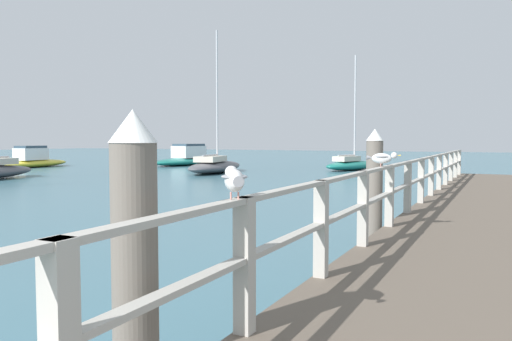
{
  "coord_description": "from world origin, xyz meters",
  "views": [
    {
      "loc": [
        0.44,
        0.98,
        1.83
      ],
      "look_at": [
        -3.82,
        9.53,
        1.24
      ],
      "focal_mm": 35.27,
      "sensor_mm": 36.0,
      "label": 1
    }
  ],
  "objects_px": {
    "boat_3": "(352,164)",
    "seagull_foreground": "(234,179)",
    "channel_buoy": "(116,165)",
    "boat_5": "(185,158)",
    "dock_piling_near": "(135,274)",
    "seagull_background": "(382,158)",
    "dock_piling_far": "(374,188)",
    "boat_2": "(215,166)",
    "boat_1": "(35,160)"
  },
  "relations": [
    {
      "from": "boat_2",
      "to": "boat_3",
      "type": "height_order",
      "value": "boat_2"
    },
    {
      "from": "seagull_background",
      "to": "boat_1",
      "type": "xyz_separation_m",
      "value": [
        -26.28,
        15.87,
        -1.09
      ]
    },
    {
      "from": "boat_5",
      "to": "channel_buoy",
      "type": "height_order",
      "value": "boat_5"
    },
    {
      "from": "boat_3",
      "to": "channel_buoy",
      "type": "distance_m",
      "value": 13.77
    },
    {
      "from": "dock_piling_far",
      "to": "boat_2",
      "type": "xyz_separation_m",
      "value": [
        -12.34,
        15.19,
        -0.62
      ]
    },
    {
      "from": "seagull_background",
      "to": "dock_piling_near",
      "type": "bearing_deg",
      "value": -14.13
    },
    {
      "from": "boat_5",
      "to": "seagull_background",
      "type": "bearing_deg",
      "value": -45.15
    },
    {
      "from": "dock_piling_near",
      "to": "channel_buoy",
      "type": "height_order",
      "value": "dock_piling_near"
    },
    {
      "from": "dock_piling_near",
      "to": "channel_buoy",
      "type": "relative_size",
      "value": 1.43
    },
    {
      "from": "dock_piling_near",
      "to": "dock_piling_far",
      "type": "distance_m",
      "value": 6.15
    },
    {
      "from": "boat_1",
      "to": "dock_piling_far",
      "type": "bearing_deg",
      "value": 143.42
    },
    {
      "from": "seagull_background",
      "to": "boat_5",
      "type": "height_order",
      "value": "seagull_background"
    },
    {
      "from": "dock_piling_far",
      "to": "channel_buoy",
      "type": "bearing_deg",
      "value": 142.95
    },
    {
      "from": "seagull_foreground",
      "to": "boat_2",
      "type": "height_order",
      "value": "boat_2"
    },
    {
      "from": "dock_piling_far",
      "to": "boat_5",
      "type": "xyz_separation_m",
      "value": [
        -18.38,
        21.14,
        -0.51
      ]
    },
    {
      "from": "boat_3",
      "to": "seagull_foreground",
      "type": "bearing_deg",
      "value": -58.7
    },
    {
      "from": "boat_5",
      "to": "dock_piling_near",
      "type": "bearing_deg",
      "value": -51.24
    },
    {
      "from": "dock_piling_far",
      "to": "boat_3",
      "type": "relative_size",
      "value": 0.29
    },
    {
      "from": "boat_2",
      "to": "boat_5",
      "type": "xyz_separation_m",
      "value": [
        -6.04,
        5.95,
        0.11
      ]
    },
    {
      "from": "channel_buoy",
      "to": "boat_5",
      "type": "bearing_deg",
      "value": 93.81
    },
    {
      "from": "boat_5",
      "to": "seagull_foreground",
      "type": "bearing_deg",
      "value": -50.14
    },
    {
      "from": "seagull_background",
      "to": "boat_3",
      "type": "bearing_deg",
      "value": -172.89
    },
    {
      "from": "channel_buoy",
      "to": "seagull_foreground",
      "type": "bearing_deg",
      "value": -46.27
    },
    {
      "from": "seagull_background",
      "to": "channel_buoy",
      "type": "relative_size",
      "value": 0.34
    },
    {
      "from": "boat_1",
      "to": "boat_3",
      "type": "distance_m",
      "value": 20.59
    },
    {
      "from": "seagull_foreground",
      "to": "boat_3",
      "type": "relative_size",
      "value": 0.06
    },
    {
      "from": "boat_1",
      "to": "boat_5",
      "type": "height_order",
      "value": "boat_5"
    },
    {
      "from": "dock_piling_near",
      "to": "seagull_foreground",
      "type": "relative_size",
      "value": 4.87
    },
    {
      "from": "dock_piling_far",
      "to": "seagull_background",
      "type": "distance_m",
      "value": 1.37
    },
    {
      "from": "seagull_foreground",
      "to": "boat_5",
      "type": "relative_size",
      "value": 0.07
    },
    {
      "from": "boat_5",
      "to": "boat_2",
      "type": "bearing_deg",
      "value": -39.75
    },
    {
      "from": "boat_2",
      "to": "dock_piling_near",
      "type": "bearing_deg",
      "value": -69.68
    },
    {
      "from": "dock_piling_far",
      "to": "boat_1",
      "type": "xyz_separation_m",
      "value": [
        -25.89,
        14.68,
        -0.54
      ]
    },
    {
      "from": "seagull_background",
      "to": "boat_5",
      "type": "relative_size",
      "value": 0.08
    },
    {
      "from": "dock_piling_far",
      "to": "boat_5",
      "type": "height_order",
      "value": "dock_piling_far"
    },
    {
      "from": "seagull_foreground",
      "to": "boat_5",
      "type": "height_order",
      "value": "seagull_foreground"
    },
    {
      "from": "dock_piling_near",
      "to": "seagull_background",
      "type": "xyz_separation_m",
      "value": [
        0.39,
        4.96,
        0.55
      ]
    },
    {
      "from": "boat_1",
      "to": "boat_3",
      "type": "relative_size",
      "value": 0.79
    },
    {
      "from": "boat_2",
      "to": "channel_buoy",
      "type": "xyz_separation_m",
      "value": [
        -5.53,
        -1.7,
        -0.03
      ]
    },
    {
      "from": "boat_5",
      "to": "boat_1",
      "type": "bearing_deg",
      "value": -134.52
    },
    {
      "from": "dock_piling_far",
      "to": "boat_3",
      "type": "distance_m",
      "value": 21.82
    },
    {
      "from": "boat_2",
      "to": "boat_3",
      "type": "distance_m",
      "value": 8.33
    },
    {
      "from": "dock_piling_near",
      "to": "boat_3",
      "type": "height_order",
      "value": "boat_3"
    },
    {
      "from": "dock_piling_far",
      "to": "seagull_foreground",
      "type": "relative_size",
      "value": 4.87
    },
    {
      "from": "seagull_background",
      "to": "boat_3",
      "type": "height_order",
      "value": "boat_3"
    },
    {
      "from": "dock_piling_near",
      "to": "seagull_foreground",
      "type": "distance_m",
      "value": 0.87
    },
    {
      "from": "boat_1",
      "to": "boat_2",
      "type": "height_order",
      "value": "boat_2"
    },
    {
      "from": "dock_piling_near",
      "to": "boat_3",
      "type": "xyz_separation_m",
      "value": [
        -6.26,
        27.04,
        -0.65
      ]
    },
    {
      "from": "boat_3",
      "to": "dock_piling_near",
      "type": "bearing_deg",
      "value": -59.73
    },
    {
      "from": "seagull_background",
      "to": "boat_2",
      "type": "relative_size",
      "value": 0.06
    }
  ]
}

